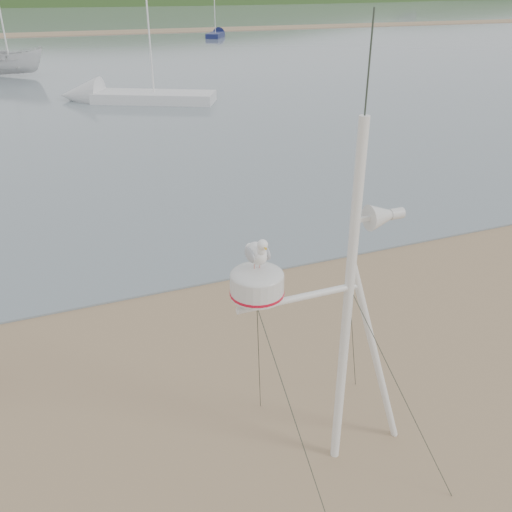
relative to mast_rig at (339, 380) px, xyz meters
name	(u,v)px	position (x,y,z in m)	size (l,w,h in m)	color
ground	(133,461)	(-2.37, 0.91, -1.27)	(560.00, 560.00, 0.00)	#876B4E
water	(18,13)	(-2.37, 132.91, -1.25)	(560.00, 256.00, 0.04)	slate
sandbar	(24,35)	(-2.37, 70.91, -1.20)	(560.00, 7.00, 0.07)	#876B4E
hill_ridge	(75,55)	(16.15, 235.91, -20.97)	(620.00, 180.00, 80.00)	#1F3516
mast_rig	(339,380)	(0.00, 0.00, 0.00)	(2.33, 2.49, 5.26)	silver
boat_white	(5,38)	(-3.71, 36.37, 1.11)	(1.76, 1.81, 4.69)	silver
sailboat_blue_far	(218,34)	(18.71, 60.69, -0.97)	(4.14, 5.86, 5.91)	#151B49
sailboat_white_near	(111,96)	(1.05, 25.01, -0.97)	(8.04, 5.46, 7.96)	silver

